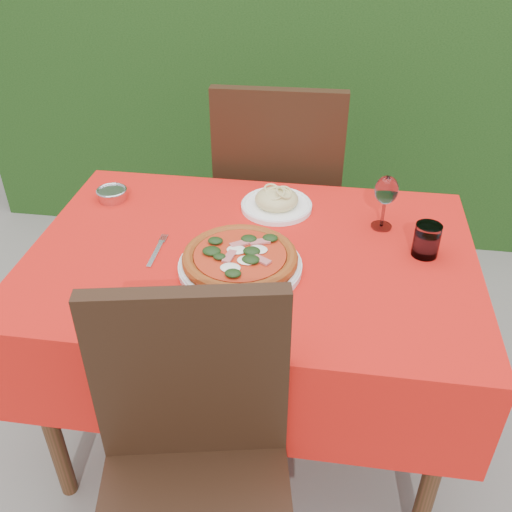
# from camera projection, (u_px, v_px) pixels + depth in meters

# --- Properties ---
(ground) EXTENTS (60.00, 60.00, 0.00)m
(ground) POSITION_uv_depth(u_px,v_px,m) (253.00, 424.00, 2.04)
(ground) COLOR #66615C
(ground) RESTS_ON ground
(hedge) EXTENTS (3.20, 0.55, 1.78)m
(hedge) POSITION_uv_depth(u_px,v_px,m) (300.00, 46.00, 2.78)
(hedge) COLOR black
(hedge) RESTS_ON ground
(dining_table) EXTENTS (1.26, 0.86, 0.75)m
(dining_table) POSITION_uv_depth(u_px,v_px,m) (252.00, 293.00, 1.70)
(dining_table) COLOR #482617
(dining_table) RESTS_ON ground
(chair_near) EXTENTS (0.51, 0.51, 0.96)m
(chair_near) POSITION_uv_depth(u_px,v_px,m) (193.00, 467.00, 1.26)
(chair_near) COLOR black
(chair_near) RESTS_ON ground
(chair_far) EXTENTS (0.48, 0.48, 1.04)m
(chair_far) POSITION_uv_depth(u_px,v_px,m) (279.00, 191.00, 2.24)
(chair_far) COLOR black
(chair_far) RESTS_ON ground
(pizza_plate) EXTENTS (0.35, 0.35, 0.06)m
(pizza_plate) POSITION_uv_depth(u_px,v_px,m) (240.00, 260.00, 1.53)
(pizza_plate) COLOR silver
(pizza_plate) RESTS_ON dining_table
(pasta_plate) EXTENTS (0.23, 0.23, 0.06)m
(pasta_plate) POSITION_uv_depth(u_px,v_px,m) (277.00, 202.00, 1.80)
(pasta_plate) COLOR white
(pasta_plate) RESTS_ON dining_table
(water_glass) EXTENTS (0.07, 0.07, 0.10)m
(water_glass) POSITION_uv_depth(u_px,v_px,m) (426.00, 242.00, 1.58)
(water_glass) COLOR silver
(water_glass) RESTS_ON dining_table
(wine_glass) EXTENTS (0.07, 0.07, 0.17)m
(wine_glass) POSITION_uv_depth(u_px,v_px,m) (386.00, 192.00, 1.65)
(wine_glass) COLOR silver
(wine_glass) RESTS_ON dining_table
(fork) EXTENTS (0.02, 0.18, 0.00)m
(fork) POSITION_uv_depth(u_px,v_px,m) (155.00, 254.00, 1.60)
(fork) COLOR silver
(fork) RESTS_ON dining_table
(steel_ramekin) EXTENTS (0.09, 0.09, 0.03)m
(steel_ramekin) POSITION_uv_depth(u_px,v_px,m) (112.00, 195.00, 1.85)
(steel_ramekin) COLOR silver
(steel_ramekin) RESTS_ON dining_table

